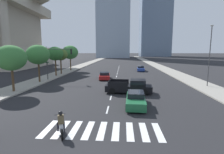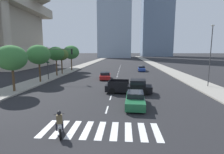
% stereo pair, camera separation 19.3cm
% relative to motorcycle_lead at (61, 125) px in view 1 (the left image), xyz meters
% --- Properties ---
extents(sidewalk_east, '(4.00, 260.00, 0.15)m').
position_rel_motorcycle_lead_xyz_m(sidewalk_east, '(15.56, 25.60, -0.51)').
color(sidewalk_east, gray).
rests_on(sidewalk_east, ground).
extents(sidewalk_west, '(4.00, 260.00, 0.15)m').
position_rel_motorcycle_lead_xyz_m(sidewalk_west, '(-10.57, 25.60, -0.51)').
color(sidewalk_west, gray).
rests_on(sidewalk_west, ground).
extents(crosswalk_near, '(7.65, 2.69, 0.01)m').
position_rel_motorcycle_lead_xyz_m(crosswalk_near, '(2.49, 0.61, -0.58)').
color(crosswalk_near, silver).
rests_on(crosswalk_near, ground).
extents(lane_divider_center, '(0.14, 50.00, 0.01)m').
position_rel_motorcycle_lead_xyz_m(lane_divider_center, '(2.49, 28.61, -0.58)').
color(lane_divider_center, silver).
rests_on(lane_divider_center, ground).
extents(motorcycle_lead, '(1.13, 2.08, 1.49)m').
position_rel_motorcycle_lead_xyz_m(motorcycle_lead, '(0.00, 0.00, 0.00)').
color(motorcycle_lead, black).
rests_on(motorcycle_lead, ground).
extents(pickup_truck, '(5.73, 2.52, 1.67)m').
position_rel_motorcycle_lead_xyz_m(pickup_truck, '(4.80, 10.91, 0.23)').
color(pickup_truck, black).
rests_on(pickup_truck, ground).
extents(sedan_red_0, '(2.26, 4.67, 1.27)m').
position_rel_motorcycle_lead_xyz_m(sedan_red_0, '(0.45, 21.27, 0.01)').
color(sedan_red_0, maroon).
rests_on(sedan_red_0, ground).
extents(sedan_blue_1, '(2.03, 4.75, 1.27)m').
position_rel_motorcycle_lead_xyz_m(sedan_blue_1, '(8.34, 34.75, 0.01)').
color(sedan_blue_1, navy).
rests_on(sedan_blue_1, ground).
extents(sedan_green_2, '(1.95, 4.57, 1.31)m').
position_rel_motorcycle_lead_xyz_m(sedan_green_2, '(5.02, 5.86, 0.03)').
color(sedan_green_2, '#1E6038').
rests_on(sedan_green_2, ground).
extents(traffic_signal_far, '(4.88, 0.28, 5.67)m').
position_rel_motorcycle_lead_xyz_m(traffic_signal_far, '(-7.62, 19.30, 3.48)').
color(traffic_signal_far, '#333335').
rests_on(traffic_signal_far, sidewalk_west).
extents(street_lamp_east, '(0.50, 0.24, 8.48)m').
position_rel_motorcycle_lead_xyz_m(street_lamp_east, '(15.86, 15.19, 4.42)').
color(street_lamp_east, '#3F3F42').
rests_on(street_lamp_east, sidewalk_east).
extents(street_tree_nearest, '(3.61, 3.61, 5.65)m').
position_rel_motorcycle_lead_xyz_m(street_tree_nearest, '(-9.77, 10.31, 3.67)').
color(street_tree_nearest, '#4C3823').
rests_on(street_tree_nearest, sidewalk_west).
extents(street_tree_second, '(3.64, 3.64, 5.93)m').
position_rel_motorcycle_lead_xyz_m(street_tree_second, '(-9.77, 17.08, 3.93)').
color(street_tree_second, '#4C3823').
rests_on(street_tree_second, sidewalk_west).
extents(street_tree_third, '(3.24, 3.24, 5.79)m').
position_rel_motorcycle_lead_xyz_m(street_tree_third, '(-9.77, 24.10, 3.96)').
color(street_tree_third, '#4C3823').
rests_on(street_tree_third, sidewalk_west).
extents(street_tree_fourth, '(3.03, 3.03, 5.49)m').
position_rel_motorcycle_lead_xyz_m(street_tree_fourth, '(-9.77, 27.09, 3.74)').
color(street_tree_fourth, '#4C3823').
rests_on(street_tree_fourth, sidewalk_west).
extents(street_tree_fifth, '(4.06, 4.06, 6.33)m').
position_rel_motorcycle_lead_xyz_m(street_tree_fifth, '(-9.77, 34.06, 4.16)').
color(street_tree_fifth, '#4C3823').
rests_on(street_tree_fifth, sidewalk_west).
extents(office_tower_left_skyline, '(24.32, 28.50, 98.99)m').
position_rel_motorcycle_lead_xyz_m(office_tower_left_skyline, '(-3.79, 129.72, 43.21)').
color(office_tower_left_skyline, '#8C9EB2').
rests_on(office_tower_left_skyline, ground).
extents(office_tower_center_skyline, '(27.08, 27.50, 85.32)m').
position_rel_motorcycle_lead_xyz_m(office_tower_center_skyline, '(33.36, 162.75, 41.55)').
color(office_tower_center_skyline, slate).
rests_on(office_tower_center_skyline, ground).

